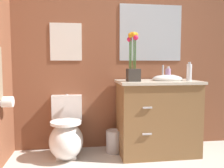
{
  "coord_description": "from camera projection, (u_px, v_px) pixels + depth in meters",
  "views": [
    {
      "loc": [
        -0.61,
        -1.2,
        1.07
      ],
      "look_at": [
        -0.24,
        1.41,
        0.84
      ],
      "focal_mm": 38.2,
      "sensor_mm": 36.0,
      "label": 1
    }
  ],
  "objects": [
    {
      "name": "wall_poster",
      "position": [
        66.0,
        42.0,
        2.87
      ],
      "size": [
        0.38,
        0.01,
        0.45
      ],
      "primitive_type": "cube",
      "color": "silver"
    },
    {
      "name": "flower_vase",
      "position": [
        133.0,
        63.0,
        2.64
      ],
      "size": [
        0.14,
        0.14,
        0.55
      ],
      "color": "#38332D",
      "rests_on": "vanity_cabinet"
    },
    {
      "name": "trash_bin",
      "position": [
        114.0,
        141.0,
        2.85
      ],
      "size": [
        0.18,
        0.18,
        0.27
      ],
      "color": "#B7B7BC",
      "rests_on": "ground_plane"
    },
    {
      "name": "toilet_paper_roll",
      "position": [
        7.0,
        102.0,
        2.39
      ],
      "size": [
        0.11,
        0.11,
        0.11
      ],
      "primitive_type": "cylinder",
      "rotation": [
        0.0,
        1.57,
        0.0
      ],
      "color": "white"
    },
    {
      "name": "toilet",
      "position": [
        66.0,
        136.0,
        2.71
      ],
      "size": [
        0.38,
        0.59,
        0.69
      ],
      "color": "white",
      "rests_on": "ground_plane"
    },
    {
      "name": "wall_mirror",
      "position": [
        151.0,
        33.0,
        3.01
      ],
      "size": [
        0.8,
        0.01,
        0.7
      ],
      "primitive_type": "cube",
      "color": "#B2BCC6"
    },
    {
      "name": "vanity_cabinet",
      "position": [
        157.0,
        116.0,
        2.81
      ],
      "size": [
        0.94,
        0.56,
        1.04
      ],
      "color": "brown",
      "rests_on": "ground_plane"
    },
    {
      "name": "wall_back",
      "position": [
        142.0,
        49.0,
        3.04
      ],
      "size": [
        4.32,
        0.05,
        2.5
      ],
      "primitive_type": "cube",
      "color": "brown",
      "rests_on": "ground_plane"
    },
    {
      "name": "soap_bottle",
      "position": [
        189.0,
        72.0,
        2.75
      ],
      "size": [
        0.06,
        0.06,
        0.22
      ],
      "color": "white",
      "rests_on": "vanity_cabinet"
    },
    {
      "name": "lotion_bottle",
      "position": [
        168.0,
        74.0,
        2.77
      ],
      "size": [
        0.06,
        0.06,
        0.16
      ],
      "color": "#B28CBF",
      "rests_on": "vanity_cabinet"
    }
  ]
}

